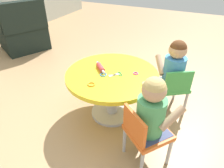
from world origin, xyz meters
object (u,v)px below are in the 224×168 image
object	(u,v)px
craft_table	(112,83)
seated_child_left	(152,109)
rolling_pin	(101,67)
child_chair_right	(172,86)
child_chair_left	(144,133)
armchair_dark	(23,32)
craft_scissors	(117,74)
seated_child_right	(175,65)

from	to	relation	value
craft_table	seated_child_left	xyz separation A→B (m)	(-0.38, -0.49, 0.15)
craft_table	rolling_pin	world-z (taller)	rolling_pin
craft_table	child_chair_right	distance (m)	0.63
craft_table	seated_child_left	bearing A→B (deg)	-127.69
craft_table	rolling_pin	bearing A→B (deg)	84.59
child_chair_left	child_chair_right	xyz separation A→B (m)	(0.73, -0.07, 0.00)
craft_table	armchair_dark	distance (m)	2.34
armchair_dark	rolling_pin	world-z (taller)	armchair_dark
craft_table	craft_scissors	xyz separation A→B (m)	(-0.00, -0.06, 0.12)
craft_table	craft_scissors	size ratio (longest dim) A/B	6.58
seated_child_left	craft_scissors	world-z (taller)	seated_child_left
child_chair_right	craft_scissors	bearing A→B (deg)	123.84
rolling_pin	seated_child_right	bearing A→B (deg)	-62.25
seated_child_left	craft_scissors	size ratio (longest dim) A/B	3.77
craft_scissors	armchair_dark	bearing A→B (deg)	67.45
seated_child_left	child_chair_left	bearing A→B (deg)	141.83
child_chair_right	seated_child_right	distance (m)	0.23
seated_child_left	craft_scissors	distance (m)	0.58
seated_child_right	rolling_pin	size ratio (longest dim) A/B	2.86
seated_child_right	armchair_dark	xyz separation A→B (m)	(0.56, 2.67, -0.22)
child_chair_left	craft_scissors	xyz separation A→B (m)	(0.41, 0.41, 0.20)
seated_child_right	craft_table	bearing A→B (deg)	124.26
armchair_dark	craft_scissors	xyz separation A→B (m)	(-0.92, -2.21, 0.19)
seated_child_right	craft_scissors	size ratio (longest dim) A/B	3.77
seated_child_left	child_chair_right	size ratio (longest dim) A/B	0.95
armchair_dark	craft_scissors	bearing A→B (deg)	-112.55
seated_child_right	craft_scissors	distance (m)	0.58
rolling_pin	seated_child_left	bearing A→B (deg)	-122.31
seated_child_right	child_chair_right	bearing A→B (deg)	-146.21
child_chair_left	craft_scissors	distance (m)	0.61
child_chair_right	seated_child_right	xyz separation A→B (m)	(0.03, 0.02, 0.23)
armchair_dark	craft_scissors	world-z (taller)	armchair_dark
child_chair_left	rolling_pin	distance (m)	0.77
craft_table	seated_child_right	size ratio (longest dim) A/B	1.74
seated_child_left	seated_child_right	size ratio (longest dim) A/B	1.00
craft_table	rolling_pin	xyz separation A→B (m)	(0.01, 0.13, 0.14)
craft_table	armchair_dark	size ratio (longest dim) A/B	0.93
seated_child_left	seated_child_right	xyz separation A→B (m)	(0.73, -0.02, 0.00)
seated_child_left	rolling_pin	xyz separation A→B (m)	(0.39, 0.62, -0.01)
child_chair_left	seated_child_right	distance (m)	0.80
craft_table	child_chair_right	xyz separation A→B (m)	(0.32, -0.54, -0.08)
child_chair_left	child_chair_right	distance (m)	0.74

